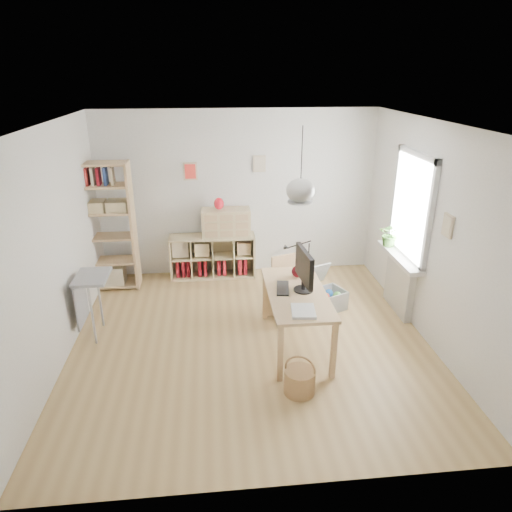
{
  "coord_description": "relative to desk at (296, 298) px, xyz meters",
  "views": [
    {
      "loc": [
        -0.44,
        -5.02,
        3.24
      ],
      "look_at": [
        0.1,
        0.3,
        1.05
      ],
      "focal_mm": 32.0,
      "sensor_mm": 36.0,
      "label": 1
    }
  ],
  "objects": [
    {
      "name": "ground",
      "position": [
        -0.55,
        0.15,
        -0.66
      ],
      "size": [
        4.5,
        4.5,
        0.0
      ],
      "primitive_type": "plane",
      "color": "tan",
      "rests_on": "ground"
    },
    {
      "name": "storage_chest",
      "position": [
        0.59,
        0.92,
        -0.47
      ],
      "size": [
        0.75,
        0.79,
        0.58
      ],
      "rotation": [
        0.0,
        0.0,
        0.41
      ],
      "color": "#BAB9B5",
      "rests_on": "ground"
    },
    {
      "name": "side_table",
      "position": [
        -2.59,
        0.5,
        0.01
      ],
      "size": [
        0.4,
        0.55,
        0.85
      ],
      "color": "#98989A",
      "rests_on": "ground"
    },
    {
      "name": "chair",
      "position": [
        0.05,
        0.72,
        -0.15
      ],
      "size": [
        0.55,
        0.55,
        0.89
      ],
      "rotation": [
        0.0,
        0.0,
        0.34
      ],
      "color": "#98989A",
      "rests_on": "ground"
    },
    {
      "name": "window_unit",
      "position": [
        1.68,
        0.75,
        0.89
      ],
      "size": [
        0.07,
        1.16,
        1.46
      ],
      "color": "white",
      "rests_on": "ground"
    },
    {
      "name": "radiator",
      "position": [
        1.64,
        0.75,
        -0.26
      ],
      "size": [
        0.1,
        0.8,
        0.8
      ],
      "primitive_type": "cube",
      "color": "silver",
      "rests_on": "ground"
    },
    {
      "name": "keyboard",
      "position": [
        -0.16,
        0.08,
        0.1
      ],
      "size": [
        0.21,
        0.41,
        0.02
      ],
      "primitive_type": "cube",
      "rotation": [
        0.0,
        0.0,
        -0.15
      ],
      "color": "black",
      "rests_on": "desk"
    },
    {
      "name": "task_lamp",
      "position": [
        0.08,
        0.57,
        0.37
      ],
      "size": [
        0.38,
        0.14,
        0.41
      ],
      "color": "black",
      "rests_on": "desk"
    },
    {
      "name": "drawer_chest",
      "position": [
        -0.76,
        2.19,
        0.29
      ],
      "size": [
        0.78,
        0.37,
        0.45
      ],
      "primitive_type": "cube",
      "rotation": [
        0.0,
        0.0,
        -0.01
      ],
      "color": "beige",
      "rests_on": "cube_shelf"
    },
    {
      "name": "cube_shelf",
      "position": [
        -1.02,
        2.23,
        -0.36
      ],
      "size": [
        1.4,
        0.38,
        0.72
      ],
      "color": "beige",
      "rests_on": "ground"
    },
    {
      "name": "monitor",
      "position": [
        0.08,
        0.02,
        0.39
      ],
      "size": [
        0.24,
        0.6,
        0.52
      ],
      "rotation": [
        0.0,
        0.0,
        0.08
      ],
      "color": "black",
      "rests_on": "desk"
    },
    {
      "name": "paper_tray",
      "position": [
        -0.02,
        -0.52,
        0.11
      ],
      "size": [
        0.29,
        0.35,
        0.03
      ],
      "primitive_type": "cube",
      "rotation": [
        0.0,
        0.0,
        -0.11
      ],
      "color": "white",
      "rests_on": "desk"
    },
    {
      "name": "potted_plant",
      "position": [
        1.57,
        1.1,
        0.38
      ],
      "size": [
        0.41,
        0.39,
        0.36
      ],
      "primitive_type": "imported",
      "rotation": [
        0.0,
        0.0,
        -0.41
      ],
      "color": "#366024",
      "rests_on": "windowsill"
    },
    {
      "name": "tall_bookshelf",
      "position": [
        -2.59,
        1.95,
        0.43
      ],
      "size": [
        0.8,
        0.38,
        2.0
      ],
      "color": "tan",
      "rests_on": "ground"
    },
    {
      "name": "desk",
      "position": [
        0.0,
        0.0,
        0.0
      ],
      "size": [
        0.7,
        1.5,
        0.75
      ],
      "color": "tan",
      "rests_on": "ground"
    },
    {
      "name": "windowsill",
      "position": [
        1.59,
        0.75,
        0.17
      ],
      "size": [
        0.22,
        1.2,
        0.06
      ],
      "primitive_type": "cube",
      "color": "white",
      "rests_on": "radiator"
    },
    {
      "name": "room_shell",
      "position": [
        -0.0,
        0.0,
        1.34
      ],
      "size": [
        4.5,
        4.5,
        4.5
      ],
      "color": "white",
      "rests_on": "ground"
    },
    {
      "name": "red_vase",
      "position": [
        -0.87,
        2.19,
        0.6
      ],
      "size": [
        0.16,
        0.16,
        0.19
      ],
      "primitive_type": "ellipsoid",
      "color": "#AD0E1B",
      "rests_on": "drawer_chest"
    },
    {
      "name": "wicker_basket",
      "position": [
        -0.12,
        -0.93,
        -0.51
      ],
      "size": [
        0.34,
        0.34,
        0.47
      ],
      "rotation": [
        0.0,
        0.0,
        -0.4
      ],
      "color": "#A07C48",
      "rests_on": "ground"
    },
    {
      "name": "yarn_ball",
      "position": [
        0.09,
        0.41,
        0.17
      ],
      "size": [
        0.16,
        0.16,
        0.16
      ],
      "primitive_type": "sphere",
      "color": "#4B0A10",
      "rests_on": "desk"
    }
  ]
}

